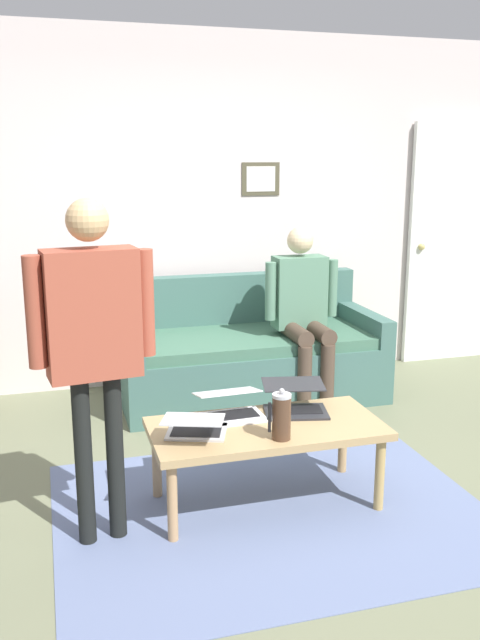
{
  "coord_description": "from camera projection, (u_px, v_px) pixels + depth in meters",
  "views": [
    {
      "loc": [
        1.18,
        3.1,
        1.77
      ],
      "look_at": [
        0.06,
        -0.81,
        0.8
      ],
      "focal_mm": 38.51,
      "sensor_mm": 36.0,
      "label": 1
    }
  ],
  "objects": [
    {
      "name": "ground_plane",
      "position": [
        292.0,
        500.0,
        3.63
      ],
      "size": [
        7.68,
        7.68,
        0.0
      ],
      "primitive_type": "plane",
      "color": "#6D7255"
    },
    {
      "name": "area_rug",
      "position": [
        272.0,
        511.0,
        3.51
      ],
      "size": [
        2.17,
        1.69,
        0.01
      ],
      "primitive_type": "cube",
      "color": "slate",
      "rests_on": "ground_plane"
    },
    {
      "name": "back_wall",
      "position": [
        198.0,
        211.0,
        5.37
      ],
      "size": [
        7.04,
        0.11,
        2.7
      ],
      "color": "silver",
      "rests_on": "ground_plane"
    },
    {
      "name": "interior_door",
      "position": [
        451.0,
        244.0,
        5.96
      ],
      "size": [
        0.82,
        0.09,
        2.05
      ],
      "color": "silver",
      "rests_on": "ground_plane"
    },
    {
      "name": "couch",
      "position": [
        249.0,
        356.0,
        5.15
      ],
      "size": [
        1.92,
        0.89,
        0.88
      ],
      "color": "#3F655C",
      "rests_on": "ground_plane"
    },
    {
      "name": "coffee_table",
      "position": [
        266.0,
        434.0,
        3.51
      ],
      "size": [
        1.19,
        0.57,
        0.44
      ],
      "color": "tan",
      "rests_on": "ground_plane"
    },
    {
      "name": "laptop_left",
      "position": [
        230.0,
        408.0,
        3.61
      ],
      "size": [
        0.35,
        0.32,
        0.14
      ],
      "color": "silver",
      "rests_on": "coffee_table"
    },
    {
      "name": "laptop_center",
      "position": [
        295.0,
        402.0,
        3.7
      ],
      "size": [
        0.4,
        0.41,
        0.13
      ],
      "color": "#28282D",
      "rests_on": "coffee_table"
    },
    {
      "name": "laptop_right",
      "position": [
        195.0,
        427.0,
        3.35
      ],
      "size": [
        0.39,
        0.42,
        0.13
      ],
      "color": "silver",
      "rests_on": "coffee_table"
    },
    {
      "name": "french_press",
      "position": [
        281.0,
        416.0,
        3.3
      ],
      "size": [
        0.11,
        0.09,
        0.26
      ],
      "color": "#4C3323",
      "rests_on": "coffee_table"
    },
    {
      "name": "person_standing",
      "position": [
        93.0,
        330.0,
        3.03
      ],
      "size": [
        0.57,
        0.23,
        1.6
      ],
      "color": "black",
      "rests_on": "ground_plane"
    },
    {
      "name": "person_seated",
      "position": [
        303.0,
        305.0,
        4.93
      ],
      "size": [
        0.55,
        0.51,
        1.28
      ],
      "color": "#4B3B2E",
      "rests_on": "ground_plane"
    }
  ]
}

